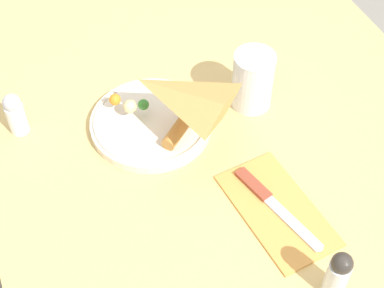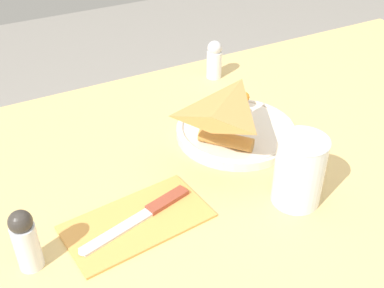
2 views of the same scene
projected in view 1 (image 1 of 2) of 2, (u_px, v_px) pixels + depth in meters
The scene contains 8 objects.
ground_plane at pixel (193, 277), 1.71m from camera, with size 6.00×6.00×0.00m, color gray.
dining_table at pixel (193, 120), 1.20m from camera, with size 1.17×0.83×0.78m.
plate_pizza at pixel (149, 120), 1.03m from camera, with size 0.21×0.21×0.05m.
milk_glass at pixel (253, 81), 1.04m from camera, with size 0.07×0.07×0.11m.
napkin_folded at pixel (277, 210), 0.92m from camera, with size 0.22×0.13×0.00m.
butter_knife at pixel (273, 204), 0.92m from camera, with size 0.19×0.07×0.01m.
salt_shaker at pixel (15, 112), 1.00m from camera, with size 0.03×0.03×0.08m.
pepper_shaker at pixel (338, 274), 0.80m from camera, with size 0.03×0.03×0.09m.
Camera 1 is at (0.75, -0.31, 1.55)m, focal length 55.00 mm.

